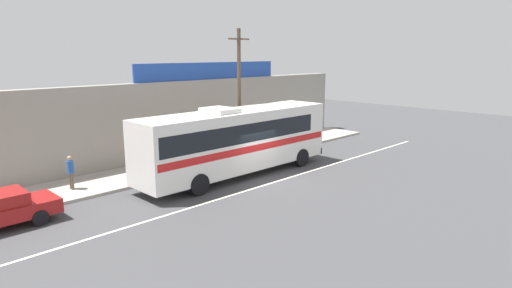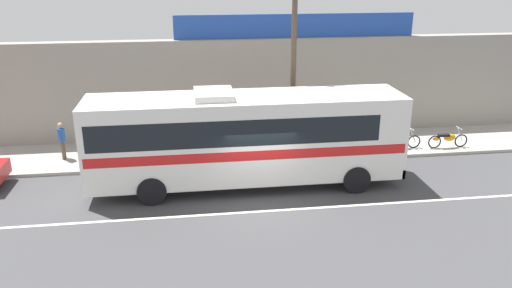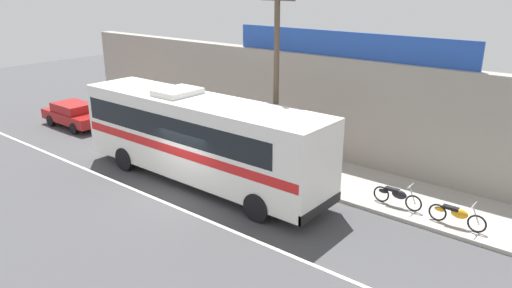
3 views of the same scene
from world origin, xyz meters
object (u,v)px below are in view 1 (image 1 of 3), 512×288
at_px(motorcycle_blue, 260,147).
at_px(motorcycle_black, 310,136).
at_px(intercity_bus, 236,138).
at_px(motorcycle_orange, 289,139).
at_px(pedestrian_by_curb, 71,170).
at_px(utility_pole, 239,93).

height_order(motorcycle_blue, motorcycle_black, same).
xyz_separation_m(intercity_bus, motorcycle_orange, (7.46, 2.70, -1.50)).
bearing_deg(pedestrian_by_curb, utility_pole, -7.53).
xyz_separation_m(utility_pole, motorcycle_blue, (2.03, 0.27, -3.59)).
relative_size(intercity_bus, motorcycle_black, 6.18).
bearing_deg(motorcycle_black, utility_pole, -177.41).
distance_m(intercity_bus, motorcycle_black, 10.07).
relative_size(motorcycle_blue, motorcycle_black, 0.98).
bearing_deg(motorcycle_orange, utility_pole, -174.51).
bearing_deg(motorcycle_blue, motorcycle_black, 0.68).
xyz_separation_m(motorcycle_blue, motorcycle_orange, (3.13, 0.23, 0.00)).
bearing_deg(motorcycle_orange, pedestrian_by_curb, 176.96).
relative_size(intercity_bus, motorcycle_blue, 6.28).
xyz_separation_m(intercity_bus, motorcycle_blue, (4.33, 2.48, -1.50)).
relative_size(intercity_bus, pedestrian_by_curb, 7.18).
relative_size(utility_pole, motorcycle_orange, 4.19).
bearing_deg(intercity_bus, pedestrian_by_curb, 154.83).
height_order(motorcycle_orange, pedestrian_by_curb, pedestrian_by_curb).
bearing_deg(pedestrian_by_curb, intercity_bus, -25.17).
xyz_separation_m(utility_pole, pedestrian_by_curb, (-9.73, 1.29, -3.07)).
height_order(intercity_bus, utility_pole, utility_pole).
bearing_deg(pedestrian_by_curb, motorcycle_blue, -4.94).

